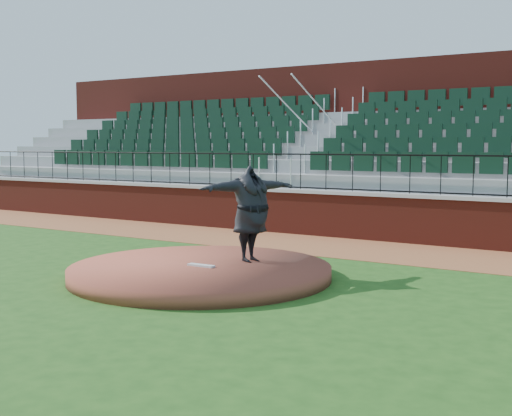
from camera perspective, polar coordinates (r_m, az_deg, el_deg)
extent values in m
plane|color=#1F4915|center=(12.30, -3.81, -6.60)|extent=(90.00, 90.00, 0.00)
cube|color=brown|center=(16.87, 7.21, -3.32)|extent=(34.00, 3.20, 0.01)
cube|color=maroon|center=(18.24, 9.40, -0.81)|extent=(34.00, 0.35, 1.20)
cube|color=#B7B7B7|center=(18.18, 9.44, 1.22)|extent=(34.00, 0.45, 0.10)
cube|color=maroon|center=(23.31, 14.92, 5.71)|extent=(34.00, 0.50, 5.50)
cylinder|color=brown|center=(12.91, -4.78, -5.47)|extent=(5.04, 5.04, 0.25)
cube|color=silver|center=(12.76, -4.73, -4.94)|extent=(0.57, 0.16, 0.04)
imported|color=black|center=(13.13, -0.44, -0.51)|extent=(1.30, 2.43, 1.90)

